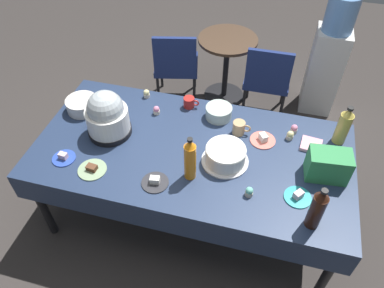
{
  "coord_description": "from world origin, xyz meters",
  "views": [
    {
      "loc": [
        0.45,
        -1.7,
        2.6
      ],
      "look_at": [
        0.0,
        0.0,
        0.8
      ],
      "focal_mm": 34.38,
      "sensor_mm": 36.0,
      "label": 1
    }
  ],
  "objects_px": {
    "dessert_plate_teal": "(298,196)",
    "maroon_chair_left": "(176,63)",
    "soda_bottle_cola": "(317,209)",
    "ceramic_snack_bowl": "(82,105)",
    "maroon_chair_right": "(267,77)",
    "cupcake_berry": "(156,110)",
    "soda_carton": "(328,165)",
    "dessert_plate_sage": "(92,169)",
    "water_cooler": "(327,59)",
    "soda_bottle_orange_juice": "(190,159)",
    "glass_salad_bowl": "(219,112)",
    "dessert_plate_cobalt": "(64,157)",
    "cupcake_vanilla": "(294,129)",
    "dessert_plate_charcoal": "(155,182)",
    "cupcake_cocoa": "(147,94)",
    "frosted_layer_cake": "(225,155)",
    "coffee_mug_red": "(189,102)",
    "cupcake_mint": "(290,135)",
    "cupcake_lemon": "(249,192)",
    "dessert_plate_coral": "(263,139)",
    "slow_cooker": "(107,116)",
    "soda_bottle_ginger_ale": "(344,126)",
    "coffee_mug_tan": "(239,128)",
    "round_cafe_table": "(227,58)"
  },
  "relations": [
    {
      "from": "frosted_layer_cake",
      "to": "soda_bottle_orange_juice",
      "type": "relative_size",
      "value": 0.94
    },
    {
      "from": "dessert_plate_cobalt",
      "to": "dessert_plate_coral",
      "type": "bearing_deg",
      "value": 22.06
    },
    {
      "from": "cupcake_lemon",
      "to": "soda_bottle_orange_juice",
      "type": "relative_size",
      "value": 0.2
    },
    {
      "from": "ceramic_snack_bowl",
      "to": "soda_bottle_orange_juice",
      "type": "bearing_deg",
      "value": -23.61
    },
    {
      "from": "dessert_plate_teal",
      "to": "maroon_chair_left",
      "type": "height_order",
      "value": "maroon_chair_left"
    },
    {
      "from": "glass_salad_bowl",
      "to": "cupcake_mint",
      "type": "distance_m",
      "value": 0.55
    },
    {
      "from": "dessert_plate_cobalt",
      "to": "maroon_chair_right",
      "type": "bearing_deg",
      "value": 53.97
    },
    {
      "from": "frosted_layer_cake",
      "to": "soda_bottle_orange_juice",
      "type": "height_order",
      "value": "soda_bottle_orange_juice"
    },
    {
      "from": "coffee_mug_tan",
      "to": "maroon_chair_left",
      "type": "height_order",
      "value": "same"
    },
    {
      "from": "dessert_plate_coral",
      "to": "soda_bottle_orange_juice",
      "type": "height_order",
      "value": "soda_bottle_orange_juice"
    },
    {
      "from": "cupcake_vanilla",
      "to": "maroon_chair_right",
      "type": "relative_size",
      "value": 0.08
    },
    {
      "from": "dessert_plate_cobalt",
      "to": "maroon_chair_left",
      "type": "distance_m",
      "value": 1.72
    },
    {
      "from": "soda_carton",
      "to": "maroon_chair_left",
      "type": "height_order",
      "value": "soda_carton"
    },
    {
      "from": "frosted_layer_cake",
      "to": "dessert_plate_sage",
      "type": "relative_size",
      "value": 1.68
    },
    {
      "from": "dessert_plate_cobalt",
      "to": "round_cafe_table",
      "type": "height_order",
      "value": "dessert_plate_cobalt"
    },
    {
      "from": "dessert_plate_cobalt",
      "to": "glass_salad_bowl",
      "type": "bearing_deg",
      "value": 36.67
    },
    {
      "from": "glass_salad_bowl",
      "to": "soda_carton",
      "type": "height_order",
      "value": "soda_carton"
    },
    {
      "from": "cupcake_vanilla",
      "to": "cupcake_lemon",
      "type": "distance_m",
      "value": 0.68
    },
    {
      "from": "glass_salad_bowl",
      "to": "soda_bottle_orange_juice",
      "type": "relative_size",
      "value": 0.58
    },
    {
      "from": "frosted_layer_cake",
      "to": "cupcake_cocoa",
      "type": "xyz_separation_m",
      "value": [
        -0.74,
        0.52,
        -0.03
      ]
    },
    {
      "from": "cupcake_cocoa",
      "to": "maroon_chair_left",
      "type": "distance_m",
      "value": 0.94
    },
    {
      "from": "soda_carton",
      "to": "water_cooler",
      "type": "height_order",
      "value": "water_cooler"
    },
    {
      "from": "dessert_plate_charcoal",
      "to": "cupcake_cocoa",
      "type": "bearing_deg",
      "value": 113.18
    },
    {
      "from": "dessert_plate_sage",
      "to": "soda_bottle_cola",
      "type": "distance_m",
      "value": 1.42
    },
    {
      "from": "maroon_chair_left",
      "to": "water_cooler",
      "type": "xyz_separation_m",
      "value": [
        1.47,
        0.3,
        0.1
      ]
    },
    {
      "from": "slow_cooker",
      "to": "maroon_chair_right",
      "type": "distance_m",
      "value": 1.74
    },
    {
      "from": "glass_salad_bowl",
      "to": "dessert_plate_cobalt",
      "type": "relative_size",
      "value": 1.25
    },
    {
      "from": "frosted_layer_cake",
      "to": "coffee_mug_tan",
      "type": "bearing_deg",
      "value": 82.01
    },
    {
      "from": "dessert_plate_cobalt",
      "to": "ceramic_snack_bowl",
      "type": "bearing_deg",
      "value": 101.87
    },
    {
      "from": "coffee_mug_tan",
      "to": "soda_carton",
      "type": "bearing_deg",
      "value": -22.45
    },
    {
      "from": "soda_carton",
      "to": "dessert_plate_charcoal",
      "type": "bearing_deg",
      "value": -167.7
    },
    {
      "from": "dessert_plate_sage",
      "to": "soda_bottle_cola",
      "type": "relative_size",
      "value": 0.6
    },
    {
      "from": "dessert_plate_charcoal",
      "to": "cupcake_vanilla",
      "type": "distance_m",
      "value": 1.08
    },
    {
      "from": "slow_cooker",
      "to": "maroon_chair_right",
      "type": "bearing_deg",
      "value": 53.07
    },
    {
      "from": "ceramic_snack_bowl",
      "to": "soda_bottle_ginger_ale",
      "type": "distance_m",
      "value": 1.91
    },
    {
      "from": "cupcake_berry",
      "to": "cupcake_cocoa",
      "type": "distance_m",
      "value": 0.22
    },
    {
      "from": "soda_bottle_cola",
      "to": "dessert_plate_teal",
      "type": "bearing_deg",
      "value": 117.38
    },
    {
      "from": "coffee_mug_tan",
      "to": "cupcake_berry",
      "type": "bearing_deg",
      "value": 175.53
    },
    {
      "from": "cupcake_berry",
      "to": "dessert_plate_charcoal",
      "type": "bearing_deg",
      "value": -72.16
    },
    {
      "from": "cupcake_berry",
      "to": "soda_carton",
      "type": "bearing_deg",
      "value": -13.53
    },
    {
      "from": "cupcake_berry",
      "to": "round_cafe_table",
      "type": "bearing_deg",
      "value": 76.61
    },
    {
      "from": "coffee_mug_red",
      "to": "water_cooler",
      "type": "distance_m",
      "value": 1.65
    },
    {
      "from": "dessert_plate_coral",
      "to": "soda_bottle_orange_juice",
      "type": "xyz_separation_m",
      "value": [
        -0.41,
        -0.44,
        0.14
      ]
    },
    {
      "from": "ceramic_snack_bowl",
      "to": "maroon_chair_right",
      "type": "bearing_deg",
      "value": 41.6
    },
    {
      "from": "dessert_plate_charcoal",
      "to": "coffee_mug_tan",
      "type": "bearing_deg",
      "value": 53.65
    },
    {
      "from": "coffee_mug_red",
      "to": "water_cooler",
      "type": "bearing_deg",
      "value": 48.8
    },
    {
      "from": "dessert_plate_teal",
      "to": "soda_carton",
      "type": "xyz_separation_m",
      "value": [
        0.16,
        0.23,
        0.09
      ]
    },
    {
      "from": "soda_carton",
      "to": "dessert_plate_sage",
      "type": "bearing_deg",
      "value": -172.67
    },
    {
      "from": "slow_cooker",
      "to": "cupcake_berry",
      "type": "relative_size",
      "value": 5.22
    },
    {
      "from": "cupcake_cocoa",
      "to": "soda_bottle_ginger_ale",
      "type": "relative_size",
      "value": 0.22
    }
  ]
}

